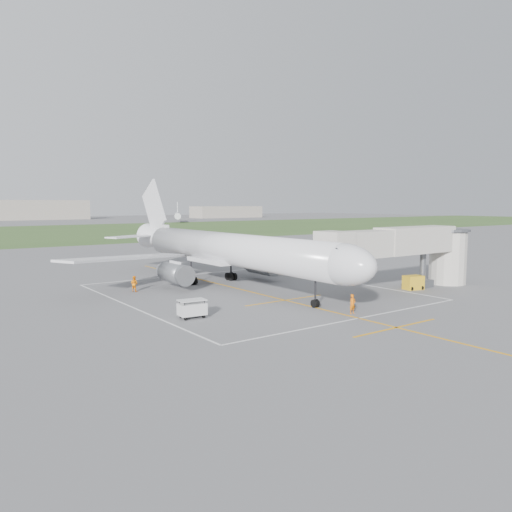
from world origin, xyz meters
TOP-DOWN VIEW (x-y plane):
  - ground at (0.00, 0.00)m, footprint 700.00×700.00m
  - grass_strip at (0.00, 130.00)m, footprint 700.00×120.00m
  - apron_markings at (0.00, -5.82)m, footprint 28.20×60.00m
  - airliner at (-0.00, 0.75)m, footprint 38.93×46.75m
  - jet_bridge at (15.72, -13.50)m, footprint 23.40×5.00m
  - gpu_unit at (16.02, -13.72)m, footprint 2.40×1.92m
  - baggage_cart at (-11.57, -11.46)m, footprint 2.45×1.62m
  - ramp_worker_nose at (0.94, -18.38)m, footprint 0.66×0.45m
  - ramp_worker_wing at (-10.47, 3.92)m, footprint 1.02×1.09m

SIDE VIEW (x-z plane):
  - ground at x=0.00m, z-range 0.00..0.00m
  - apron_markings at x=0.00m, z-range 0.00..0.01m
  - grass_strip at x=0.00m, z-range 0.00..0.02m
  - gpu_unit at x=16.02m, z-range -0.01..1.60m
  - baggage_cart at x=-11.57m, z-range 0.02..1.63m
  - ramp_worker_nose at x=0.94m, z-range 0.00..1.76m
  - ramp_worker_wing at x=-10.47m, z-range 0.00..1.78m
  - airliner at x=0.00m, z-range -2.37..11.15m
  - jet_bridge at x=15.72m, z-range 1.14..8.34m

